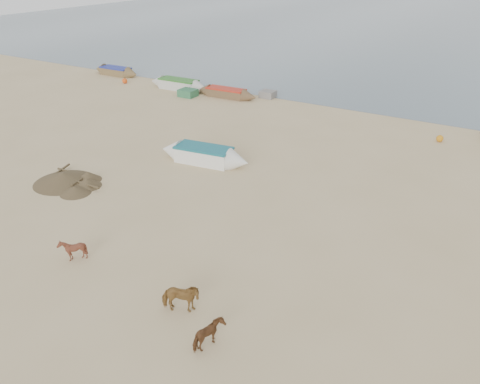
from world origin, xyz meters
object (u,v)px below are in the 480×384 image
Objects in this scene: calf_front at (72,250)px; calf_right at (210,336)px; cow_adult at (180,298)px; near_canoe at (204,155)px.

calf_right is (7.23, -1.07, -0.01)m from calf_front.
cow_adult is at bearing 52.05° from calf_right.
cow_adult reaches higher than near_canoe.
calf_right is at bearing 75.95° from calf_front.
cow_adult reaches higher than calf_right.
calf_front reaches higher than calf_right.
near_canoe is (-6.59, 10.84, -0.09)m from cow_adult.
calf_front is 10.65m from near_canoe.
calf_front is at bearing -91.66° from near_canoe.
calf_front is (-5.49, 0.24, -0.10)m from cow_adult.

